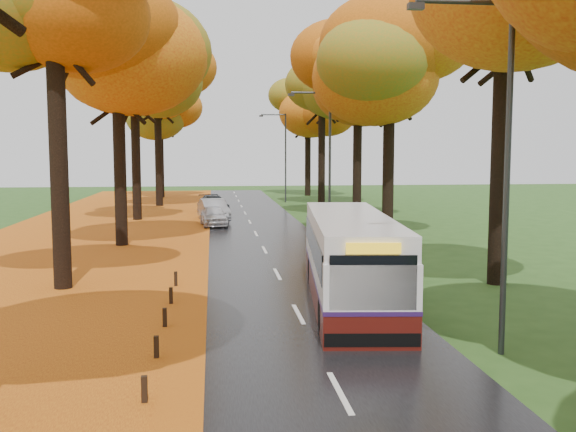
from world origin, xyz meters
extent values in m
cube|color=black|center=(0.00, 25.00, 0.02)|extent=(6.50, 90.00, 0.04)
cube|color=silver|center=(0.00, 25.00, 0.04)|extent=(0.12, 90.00, 0.01)
cube|color=maroon|center=(-9.00, 25.00, 0.01)|extent=(12.00, 90.00, 0.02)
cube|color=orange|center=(-3.05, 25.00, 0.04)|extent=(0.90, 90.00, 0.01)
cylinder|color=black|center=(-7.50, 16.50, 4.58)|extent=(0.60, 0.60, 9.15)
cylinder|color=black|center=(-6.90, 26.50, 4.00)|extent=(0.60, 0.60, 8.00)
ellipsoid|color=gold|center=(-6.90, 26.50, 9.00)|extent=(9.20, 9.20, 7.18)
cylinder|color=black|center=(-7.50, 38.50, 4.29)|extent=(0.60, 0.60, 8.58)
ellipsoid|color=gold|center=(-7.50, 38.50, 9.65)|extent=(8.00, 8.00, 6.24)
cylinder|color=black|center=(-6.90, 49.50, 4.58)|extent=(0.60, 0.60, 9.15)
ellipsoid|color=gold|center=(-6.90, 49.50, 10.30)|extent=(9.20, 9.20, 7.18)
cylinder|color=black|center=(-7.50, 59.50, 4.00)|extent=(0.60, 0.60, 8.00)
ellipsoid|color=gold|center=(-7.50, 59.50, 9.00)|extent=(8.00, 8.00, 6.24)
cylinder|color=black|center=(7.50, 15.50, 4.61)|extent=(0.60, 0.60, 9.22)
cylinder|color=black|center=(6.90, 27.50, 4.10)|extent=(0.60, 0.60, 8.19)
ellipsoid|color=#D25F0F|center=(6.90, 27.50, 9.22)|extent=(9.20, 9.20, 7.18)
cylinder|color=black|center=(7.50, 37.50, 4.35)|extent=(0.60, 0.60, 8.70)
ellipsoid|color=#D25F0F|center=(7.50, 37.50, 9.79)|extent=(8.20, 8.20, 6.40)
cylinder|color=black|center=(6.90, 48.50, 4.61)|extent=(0.60, 0.60, 9.22)
ellipsoid|color=#D25F0F|center=(6.90, 48.50, 10.37)|extent=(9.20, 9.20, 7.18)
cylinder|color=black|center=(7.50, 60.50, 4.10)|extent=(0.60, 0.60, 8.19)
ellipsoid|color=#D25F0F|center=(7.50, 60.50, 9.22)|extent=(8.20, 8.20, 6.40)
cube|color=black|center=(-3.70, 6.00, 0.26)|extent=(0.11, 0.11, 0.52)
cube|color=black|center=(-3.70, 8.60, 0.26)|extent=(0.11, 0.11, 0.52)
cube|color=black|center=(-3.70, 11.20, 0.26)|extent=(0.11, 0.11, 0.52)
cube|color=black|center=(-3.70, 13.80, 0.26)|extent=(0.11, 0.11, 0.52)
cube|color=black|center=(-3.70, 16.40, 0.26)|extent=(0.11, 0.11, 0.52)
cylinder|color=#333538|center=(4.20, 8.00, 4.00)|extent=(0.14, 0.14, 8.00)
cylinder|color=#333538|center=(3.10, 8.00, 7.90)|extent=(2.20, 0.11, 0.11)
cube|color=#333538|center=(2.00, 8.00, 7.78)|extent=(0.35, 0.18, 0.14)
cylinder|color=#333538|center=(4.20, 30.00, 4.00)|extent=(0.14, 0.14, 8.00)
cylinder|color=#333538|center=(3.10, 30.00, 7.90)|extent=(2.20, 0.11, 0.11)
cube|color=#333538|center=(2.00, 30.00, 7.78)|extent=(0.35, 0.18, 0.14)
cylinder|color=#333538|center=(4.20, 52.00, 4.00)|extent=(0.14, 0.14, 8.00)
cylinder|color=#333538|center=(3.10, 52.00, 7.90)|extent=(2.20, 0.11, 0.11)
cube|color=#333538|center=(2.00, 52.00, 7.78)|extent=(0.35, 0.18, 0.14)
cube|color=#47100B|center=(1.80, 13.47, 0.45)|extent=(3.38, 10.32, 0.83)
cube|color=white|center=(1.80, 13.47, 1.47)|extent=(3.38, 10.32, 1.20)
cube|color=white|center=(1.80, 13.47, 2.39)|extent=(3.31, 10.11, 0.64)
cube|color=#301650|center=(1.80, 13.47, 0.91)|extent=(3.40, 10.34, 0.11)
cube|color=black|center=(1.80, 13.47, 1.84)|extent=(3.32, 9.51, 0.78)
cube|color=black|center=(1.26, 8.46, 1.65)|extent=(2.02, 0.28, 1.29)
cube|color=yellow|center=(1.26, 8.46, 2.45)|extent=(1.27, 0.20, 0.26)
cube|color=black|center=(1.26, 8.48, 0.30)|extent=(2.26, 0.36, 0.32)
cylinder|color=black|center=(0.41, 10.15, 0.50)|extent=(0.36, 0.94, 0.92)
cylinder|color=black|center=(2.46, 9.93, 0.50)|extent=(0.36, 0.94, 0.92)
cylinder|color=black|center=(1.10, 16.60, 0.50)|extent=(0.36, 0.94, 0.92)
cylinder|color=black|center=(3.15, 16.38, 0.50)|extent=(0.36, 0.94, 0.92)
imported|color=silver|center=(-2.35, 34.08, 0.67)|extent=(1.86, 3.82, 1.26)
imported|color=gray|center=(-2.35, 36.92, 0.77)|extent=(2.29, 4.61, 1.45)
imported|color=black|center=(-2.35, 42.90, 0.68)|extent=(2.58, 4.65, 1.27)
camera|label=1|loc=(-2.39, -5.76, 4.69)|focal=40.00mm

